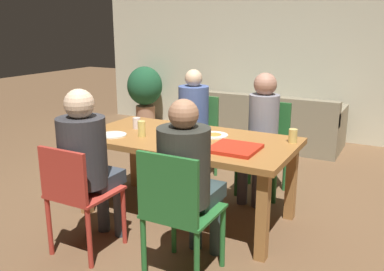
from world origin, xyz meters
TOP-DOWN VIEW (x-y plane):
  - ground_plane at (0.00, 0.00)m, footprint 20.00×20.00m
  - back_wall at (0.00, 3.29)m, footprint 6.62×0.12m
  - dining_table at (0.00, 0.00)m, footprint 1.88×0.96m
  - chair_0 at (-0.39, 0.97)m, footprint 0.44×0.42m
  - person_0 at (-0.39, 0.81)m, footprint 0.33×0.54m
  - chair_1 at (-0.39, -0.96)m, footprint 0.44×0.45m
  - person_1 at (-0.39, -0.83)m, footprint 0.36×0.51m
  - chair_2 at (0.42, -0.91)m, footprint 0.46×0.45m
  - person_2 at (0.42, -0.75)m, footprint 0.35×0.57m
  - chair_3 at (0.42, 0.91)m, footprint 0.46×0.43m
  - person_3 at (0.42, 0.75)m, footprint 0.30×0.54m
  - pizza_box_0 at (0.52, -0.16)m, footprint 0.37×0.37m
  - plate_0 at (-0.01, -0.20)m, footprint 0.25×0.25m
  - plate_1 at (-0.61, -0.26)m, footprint 0.24×0.24m
  - plate_2 at (0.19, 0.16)m, footprint 0.25×0.25m
  - drinking_glass_0 at (-0.36, -0.16)m, footprint 0.07×0.07m
  - drinking_glass_1 at (-0.85, -0.34)m, footprint 0.07×0.07m
  - drinking_glass_2 at (-0.57, 0.05)m, footprint 0.07×0.07m
  - drinking_glass_3 at (0.86, 0.27)m, footprint 0.07×0.07m
  - couch at (-0.14, 2.59)m, footprint 2.14×0.84m
  - potted_plant at (-2.42, 2.89)m, footprint 0.61×0.61m

SIDE VIEW (x-z plane):
  - ground_plane at x=0.00m, z-range 0.00..0.00m
  - couch at x=-0.14m, z-range -0.10..0.66m
  - chair_1 at x=-0.39m, z-range 0.07..0.94m
  - chair_3 at x=0.42m, z-range 0.04..0.98m
  - chair_0 at x=-0.39m, z-range 0.06..0.98m
  - chair_2 at x=0.42m, z-range 0.06..0.99m
  - potted_plant at x=-2.42m, z-range 0.10..1.09m
  - dining_table at x=0.00m, z-range 0.28..1.02m
  - person_0 at x=-0.39m, z-range 0.11..1.34m
  - person_3 at x=0.42m, z-range 0.11..1.36m
  - person_2 at x=0.42m, z-range 0.11..1.36m
  - person_1 at x=-0.39m, z-range 0.12..1.38m
  - plate_0 at x=-0.01m, z-range 0.74..0.75m
  - plate_1 at x=-0.61m, z-range 0.74..0.75m
  - plate_2 at x=0.19m, z-range 0.74..0.77m
  - pizza_box_0 at x=0.52m, z-range 0.74..0.77m
  - drinking_glass_2 at x=-0.57m, z-range 0.74..0.85m
  - drinking_glass_3 at x=0.86m, z-range 0.74..0.86m
  - drinking_glass_0 at x=-0.36m, z-range 0.74..0.88m
  - drinking_glass_1 at x=-0.85m, z-range 0.74..0.89m
  - back_wall at x=0.00m, z-range 0.00..2.74m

